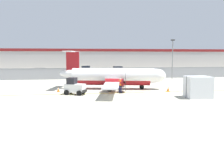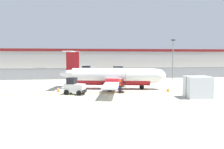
{
  "view_description": "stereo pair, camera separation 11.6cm",
  "coord_description": "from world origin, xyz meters",
  "px_view_note": "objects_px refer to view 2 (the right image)",
  "views": [
    {
      "loc": [
        -4.9,
        -22.73,
        4.27
      ],
      "look_at": [
        -0.92,
        6.22,
        1.8
      ],
      "focal_mm": 35.0,
      "sensor_mm": 36.0,
      "label": 1
    },
    {
      "loc": [
        -4.78,
        -22.75,
        4.27
      ],
      "look_at": [
        -0.92,
        6.22,
        1.8
      ],
      "focal_mm": 35.0,
      "sensor_mm": 36.0,
      "label": 2
    }
  ],
  "objects_px": {
    "traffic_cone_near_right": "(168,89)",
    "parked_car_0": "(41,72)",
    "parked_car_3": "(166,71)",
    "ground_crew_worker": "(120,85)",
    "cargo_container": "(198,87)",
    "apron_light_pole": "(173,56)",
    "parked_car_2": "(118,69)",
    "parked_car_1": "(86,69)",
    "traffic_cone_near_left": "(58,89)",
    "commuter_airplane": "(115,77)",
    "baggage_tug": "(74,87)"
  },
  "relations": [
    {
      "from": "traffic_cone_near_right",
      "to": "parked_car_0",
      "type": "height_order",
      "value": "parked_car_0"
    },
    {
      "from": "parked_car_3",
      "to": "parked_car_0",
      "type": "bearing_deg",
      "value": -7.63
    },
    {
      "from": "ground_crew_worker",
      "to": "cargo_container",
      "type": "distance_m",
      "value": 8.46
    },
    {
      "from": "apron_light_pole",
      "to": "parked_car_2",
      "type": "bearing_deg",
      "value": 113.15
    },
    {
      "from": "parked_car_1",
      "to": "parked_car_2",
      "type": "relative_size",
      "value": 0.97
    },
    {
      "from": "parked_car_0",
      "to": "parked_car_3",
      "type": "bearing_deg",
      "value": -0.13
    },
    {
      "from": "cargo_container",
      "to": "parked_car_3",
      "type": "xyz_separation_m",
      "value": [
        6.69,
        25.84,
        -0.21
      ]
    },
    {
      "from": "traffic_cone_near_left",
      "to": "parked_car_2",
      "type": "bearing_deg",
      "value": 67.58
    },
    {
      "from": "commuter_airplane",
      "to": "parked_car_2",
      "type": "height_order",
      "value": "commuter_airplane"
    },
    {
      "from": "parked_car_2",
      "to": "traffic_cone_near_left",
      "type": "bearing_deg",
      "value": 62.12
    },
    {
      "from": "traffic_cone_near_right",
      "to": "apron_light_pole",
      "type": "bearing_deg",
      "value": 64.99
    },
    {
      "from": "traffic_cone_near_left",
      "to": "traffic_cone_near_right",
      "type": "xyz_separation_m",
      "value": [
        13.14,
        -1.53,
        0.0
      ]
    },
    {
      "from": "ground_crew_worker",
      "to": "traffic_cone_near_right",
      "type": "relative_size",
      "value": 2.66
    },
    {
      "from": "ground_crew_worker",
      "to": "parked_car_2",
      "type": "relative_size",
      "value": 0.39
    },
    {
      "from": "commuter_airplane",
      "to": "parked_car_0",
      "type": "bearing_deg",
      "value": 133.33
    },
    {
      "from": "traffic_cone_near_right",
      "to": "parked_car_3",
      "type": "xyz_separation_m",
      "value": [
        8.18,
        21.71,
        0.58
      ]
    },
    {
      "from": "baggage_tug",
      "to": "commuter_airplane",
      "type": "bearing_deg",
      "value": 56.7
    },
    {
      "from": "baggage_tug",
      "to": "parked_car_1",
      "type": "xyz_separation_m",
      "value": [
        1.69,
        34.11,
        0.04
      ]
    },
    {
      "from": "commuter_airplane",
      "to": "ground_crew_worker",
      "type": "distance_m",
      "value": 3.04
    },
    {
      "from": "commuter_airplane",
      "to": "ground_crew_worker",
      "type": "relative_size",
      "value": 9.42
    },
    {
      "from": "parked_car_3",
      "to": "parked_car_1",
      "type": "bearing_deg",
      "value": -36.74
    },
    {
      "from": "commuter_airplane",
      "to": "cargo_container",
      "type": "bearing_deg",
      "value": -32.01
    },
    {
      "from": "parked_car_3",
      "to": "traffic_cone_near_right",
      "type": "bearing_deg",
      "value": 66.62
    },
    {
      "from": "parked_car_3",
      "to": "apron_light_pole",
      "type": "bearing_deg",
      "value": 73.37
    },
    {
      "from": "ground_crew_worker",
      "to": "traffic_cone_near_right",
      "type": "bearing_deg",
      "value": 82.11
    },
    {
      "from": "traffic_cone_near_left",
      "to": "parked_car_1",
      "type": "bearing_deg",
      "value": 83.45
    },
    {
      "from": "ground_crew_worker",
      "to": "commuter_airplane",
      "type": "bearing_deg",
      "value": 175.76
    },
    {
      "from": "traffic_cone_near_right",
      "to": "parked_car_3",
      "type": "distance_m",
      "value": 23.21
    },
    {
      "from": "baggage_tug",
      "to": "parked_car_3",
      "type": "bearing_deg",
      "value": 71.34
    },
    {
      "from": "commuter_airplane",
      "to": "parked_car_2",
      "type": "distance_m",
      "value": 27.48
    },
    {
      "from": "parked_car_3",
      "to": "apron_light_pole",
      "type": "xyz_separation_m",
      "value": [
        -2.2,
        -8.89,
        3.41
      ]
    },
    {
      "from": "apron_light_pole",
      "to": "baggage_tug",
      "type": "bearing_deg",
      "value": -142.13
    },
    {
      "from": "ground_crew_worker",
      "to": "parked_car_2",
      "type": "xyz_separation_m",
      "value": [
        4.51,
        30.03,
        -0.06
      ]
    },
    {
      "from": "parked_car_1",
      "to": "traffic_cone_near_left",
      "type": "bearing_deg",
      "value": 82.34
    },
    {
      "from": "commuter_airplane",
      "to": "parked_car_0",
      "type": "relative_size",
      "value": 3.7
    },
    {
      "from": "commuter_airplane",
      "to": "parked_car_0",
      "type": "xyz_separation_m",
      "value": [
        -13.25,
        21.1,
        -0.71
      ]
    },
    {
      "from": "parked_car_3",
      "to": "apron_light_pole",
      "type": "height_order",
      "value": "apron_light_pole"
    },
    {
      "from": "cargo_container",
      "to": "traffic_cone_near_left",
      "type": "xyz_separation_m",
      "value": [
        -14.63,
        5.65,
        -0.79
      ]
    },
    {
      "from": "cargo_container",
      "to": "traffic_cone_near_left",
      "type": "relative_size",
      "value": 4.0
    },
    {
      "from": "parked_car_1",
      "to": "apron_light_pole",
      "type": "bearing_deg",
      "value": 125.48
    },
    {
      "from": "parked_car_0",
      "to": "parked_car_2",
      "type": "xyz_separation_m",
      "value": [
        17.94,
        5.97,
        0.0
      ]
    },
    {
      "from": "commuter_airplane",
      "to": "parked_car_1",
      "type": "xyz_separation_m",
      "value": [
        -3.38,
        30.64,
        -0.71
      ]
    },
    {
      "from": "parked_car_2",
      "to": "ground_crew_worker",
      "type": "bearing_deg",
      "value": 76.0
    },
    {
      "from": "traffic_cone_near_left",
      "to": "traffic_cone_near_right",
      "type": "height_order",
      "value": "same"
    },
    {
      "from": "commuter_airplane",
      "to": "parked_car_2",
      "type": "xyz_separation_m",
      "value": [
        4.69,
        27.06,
        -0.71
      ]
    },
    {
      "from": "commuter_airplane",
      "to": "traffic_cone_near_right",
      "type": "distance_m",
      "value": 6.88
    },
    {
      "from": "parked_car_0",
      "to": "parked_car_3",
      "type": "relative_size",
      "value": 1.01
    },
    {
      "from": "parked_car_2",
      "to": "parked_car_3",
      "type": "relative_size",
      "value": 1.02
    },
    {
      "from": "cargo_container",
      "to": "parked_car_2",
      "type": "distance_m",
      "value": 34.28
    },
    {
      "from": "traffic_cone_near_right",
      "to": "parked_car_1",
      "type": "relative_size",
      "value": 0.15
    }
  ]
}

